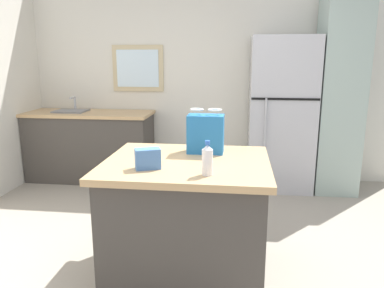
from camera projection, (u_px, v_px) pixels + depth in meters
ground at (183, 280)px, 2.73m from camera, size 6.13×6.13×0.00m
back_wall at (210, 74)px, 4.88m from camera, size 4.82×0.13×2.75m
kitchen_island at (187, 218)px, 2.72m from camera, size 1.15×0.99×0.88m
refrigerator at (281, 114)px, 4.50m from camera, size 0.76×0.67×1.83m
tall_cabinet at (339, 97)px, 4.37m from camera, size 0.49×0.59×2.27m
sink_counter at (90, 145)px, 4.91m from camera, size 1.62×0.63×1.08m
shopping_bag at (206, 133)px, 2.81m from camera, size 0.27×0.16×0.33m
small_box at (148, 159)px, 2.42m from camera, size 0.18×0.14×0.13m
bottle at (207, 160)px, 2.28m from camera, size 0.07×0.07×0.22m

